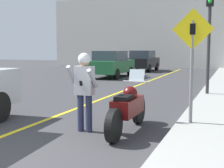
% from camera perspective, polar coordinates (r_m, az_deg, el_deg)
% --- Properties ---
extents(road_center_line, '(0.12, 36.00, 0.01)m').
position_cam_1_polar(road_center_line, '(10.94, -2.52, -2.97)').
color(road_center_line, yellow).
rests_on(road_center_line, ground).
extents(building_backdrop, '(28.00, 1.20, 6.87)m').
position_cam_1_polar(building_backdrop, '(30.16, 14.23, 9.32)').
color(building_backdrop, beige).
rests_on(building_backdrop, ground).
extents(motorcycle, '(0.62, 2.35, 1.32)m').
position_cam_1_polar(motorcycle, '(6.72, 2.93, -4.46)').
color(motorcycle, black).
rests_on(motorcycle, ground).
extents(person_biker, '(0.59, 0.47, 1.70)m').
position_cam_1_polar(person_biker, '(6.69, -5.09, 0.02)').
color(person_biker, '#282D4C').
rests_on(person_biker, ground).
extents(crossing_sign, '(0.91, 0.08, 2.54)m').
position_cam_1_polar(crossing_sign, '(7.14, 14.44, 5.20)').
color(crossing_sign, slate).
rests_on(crossing_sign, sidewalk_curb).
extents(traffic_light, '(0.26, 0.30, 3.96)m').
position_cam_1_polar(traffic_light, '(12.14, 17.40, 11.24)').
color(traffic_light, '#2D2D30').
rests_on(traffic_light, sidewalk_curb).
extents(parked_car_green, '(1.88, 4.20, 1.68)m').
position_cam_1_polar(parked_car_green, '(19.84, -0.17, 3.70)').
color(parked_car_green, black).
rests_on(parked_car_green, ground).
extents(parked_car_black, '(1.88, 4.20, 1.68)m').
position_cam_1_polar(parked_car_black, '(25.68, 5.70, 4.28)').
color(parked_car_black, black).
rests_on(parked_car_black, ground).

